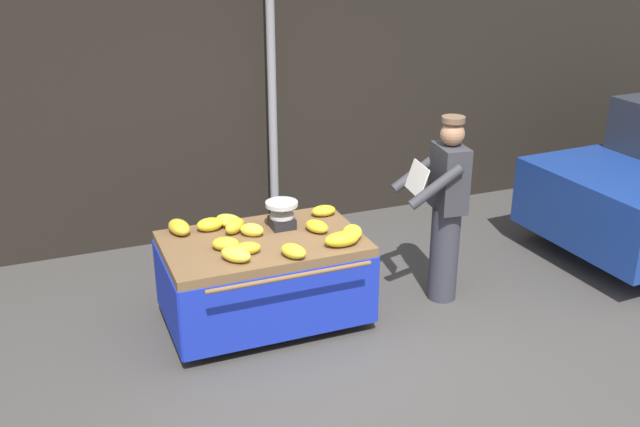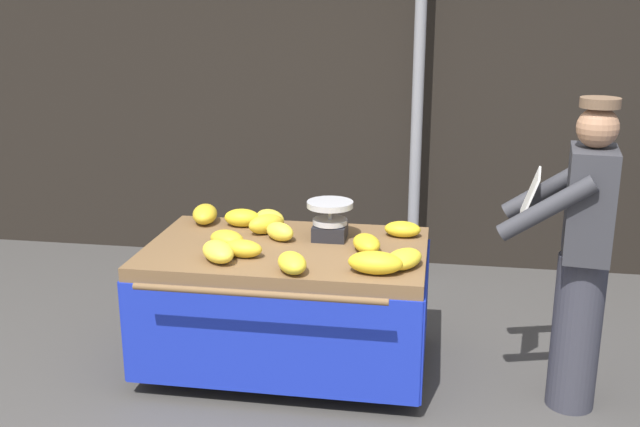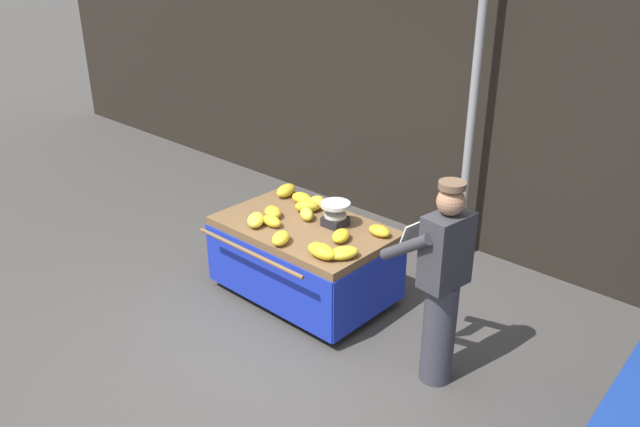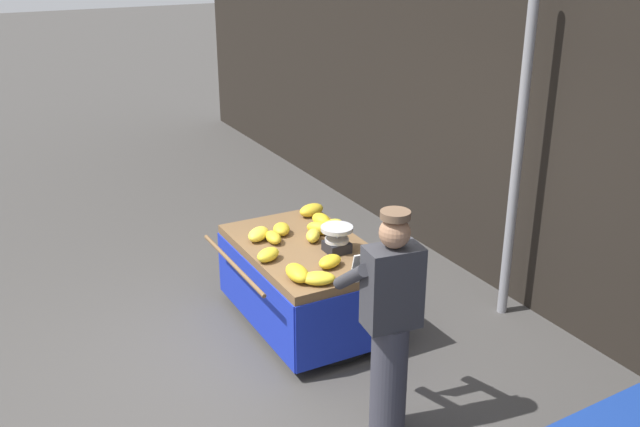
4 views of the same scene
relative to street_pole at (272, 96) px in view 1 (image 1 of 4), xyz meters
The scene contains 19 objects.
ground_plane 3.06m from the street_pole, 94.46° to the right, with size 60.00×60.00×0.00m, color #423F3D.
back_wall 0.63m from the street_pole, 117.86° to the left, with size 16.00×0.24×4.03m, color black.
street_pole is the anchor object (origin of this frame).
banana_cart 2.12m from the street_pole, 111.35° to the right, with size 1.67×1.24×0.78m.
weighing_scale 1.75m from the street_pole, 106.04° to the right, with size 0.28×0.28×0.23m.
banana_bunch_0 1.78m from the street_pole, 122.19° to the right, with size 0.17×0.28×0.10m, color yellow.
banana_bunch_1 2.21m from the street_pole, 119.20° to the right, with size 0.15×0.22×0.10m, color gold.
banana_bunch_2 2.23m from the street_pole, 93.33° to the right, with size 0.16×0.29×0.12m, color gold.
banana_bunch_3 2.12m from the street_pole, 89.38° to the right, with size 0.16×0.27×0.10m, color yellow.
banana_bunch_4 1.89m from the street_pole, 126.71° to the right, with size 0.15×0.23×0.11m, color gold.
banana_bunch_5 2.02m from the street_pole, 133.55° to the right, with size 0.16×0.27×0.12m, color gold.
banana_bunch_6 2.28m from the street_pole, 114.19° to the right, with size 0.13×0.23×0.10m, color gold.
banana_bunch_7 1.89m from the street_pole, 119.36° to the right, with size 0.12×0.24×0.12m, color gold.
banana_bunch_8 1.92m from the street_pole, 96.76° to the right, with size 0.15×0.23×0.10m, color gold.
banana_bunch_9 1.62m from the street_pole, 90.61° to the right, with size 0.14×0.22×0.10m, color gold.
banana_bunch_10 2.40m from the street_pole, 115.91° to the right, with size 0.15×0.26×0.11m, color yellow.
banana_bunch_11 2.35m from the street_pole, 104.55° to the right, with size 0.15×0.23×0.11m, color yellow.
banana_bunch_12 1.94m from the street_pole, 114.34° to the right, with size 0.12×0.20×0.11m, color yellow.
vendor_person 2.26m from the street_pole, 63.77° to the right, with size 0.62×0.57×1.71m.
Camera 1 is at (-2.11, -4.47, 3.28)m, focal length 41.27 mm.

